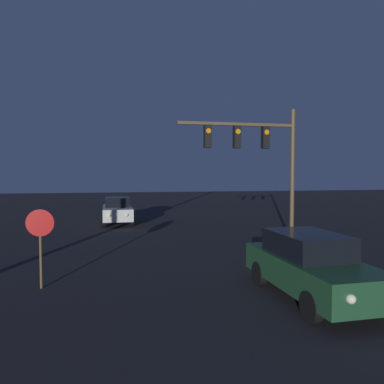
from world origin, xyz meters
The scene contains 4 objects.
car_near centered at (2.17, 9.12, 0.78)m, with size 1.77×4.23×1.53m.
car_far centered at (-2.21, 23.51, 0.78)m, with size 1.74×4.22×1.53m.
traffic_signal_mast centered at (3.47, 15.67, 3.86)m, with size 4.95×0.30×5.59m.
stop_sign centered at (-4.18, 11.20, 1.41)m, with size 0.69×0.07×2.03m.
Camera 1 is at (-2.28, 1.19, 2.94)m, focal length 35.00 mm.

